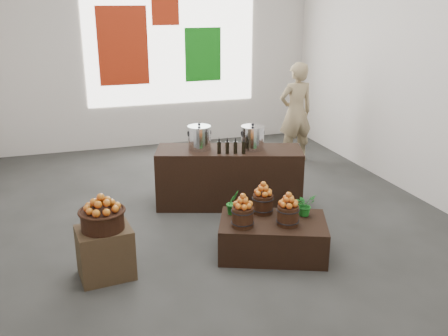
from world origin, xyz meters
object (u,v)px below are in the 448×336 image
object	(u,v)px
display_table	(273,237)
stock_pot_left	(199,138)
shopper	(296,113)
wicker_basket	(103,220)
crate	(105,252)
stock_pot_center	(252,138)
counter	(229,177)

from	to	relation	value
display_table	stock_pot_left	bearing A→B (deg)	125.68
display_table	shopper	xyz separation A→B (m)	(1.71, 3.03, 0.66)
stock_pot_left	shopper	bearing A→B (deg)	34.00
wicker_basket	stock_pot_left	bearing A→B (deg)	47.15
crate	display_table	distance (m)	1.81
crate	stock_pot_left	world-z (taller)	stock_pot_left
stock_pot_left	stock_pot_center	bearing A→B (deg)	-18.24
crate	stock_pot_center	size ratio (longest dim) A/B	1.77
counter	stock_pot_left	world-z (taller)	stock_pot_left
crate	display_table	xyz separation A→B (m)	(1.81, -0.09, -0.07)
wicker_basket	display_table	bearing A→B (deg)	-2.74
wicker_basket	counter	world-z (taller)	counter
stock_pot_left	counter	bearing A→B (deg)	-18.24
wicker_basket	stock_pot_left	distance (m)	2.11
counter	wicker_basket	bearing A→B (deg)	-123.75
display_table	stock_pot_center	world-z (taller)	stock_pot_center
counter	shopper	size ratio (longest dim) A/B	1.14
display_table	crate	bearing A→B (deg)	-160.61
shopper	stock_pot_center	bearing A→B (deg)	45.03
stock_pot_left	stock_pot_center	xyz separation A→B (m)	(0.67, -0.22, 0.00)
wicker_basket	shopper	xyz separation A→B (m)	(3.52, 2.95, 0.23)
crate	wicker_basket	world-z (taller)	wicker_basket
stock_pot_center	wicker_basket	bearing A→B (deg)	-147.98
crate	stock_pot_left	size ratio (longest dim) A/B	1.77
counter	shopper	distance (m)	2.35
wicker_basket	stock_pot_center	bearing A→B (deg)	32.02
shopper	wicker_basket	bearing A→B (deg)	36.01
display_table	shopper	size ratio (longest dim) A/B	0.68
shopper	display_table	bearing A→B (deg)	56.67
stock_pot_center	display_table	bearing A→B (deg)	-101.47
wicker_basket	shopper	world-z (taller)	shopper
counter	stock_pot_center	bearing A→B (deg)	0.00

